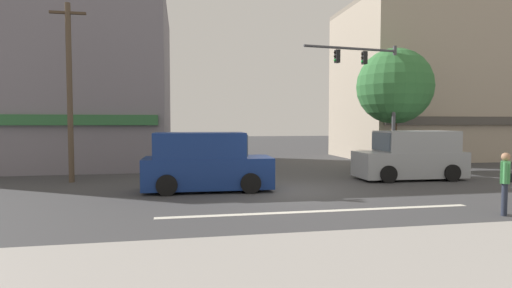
{
  "coord_description": "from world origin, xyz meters",
  "views": [
    {
      "loc": [
        -3.79,
        -13.94,
        2.45
      ],
      "look_at": [
        -0.79,
        2.0,
        1.6
      ],
      "focal_mm": 28.0,
      "sensor_mm": 36.0,
      "label": 1
    }
  ],
  "objects": [
    {
      "name": "sedan_crossing_rightbound",
      "position": [
        -1.91,
        9.49,
        0.71
      ],
      "size": [
        1.88,
        4.1,
        1.58
      ],
      "color": "navy",
      "rests_on": "ground"
    },
    {
      "name": "street_tree",
      "position": [
        7.14,
        5.18,
        4.35
      ],
      "size": [
        3.9,
        3.9,
        6.32
      ],
      "color": "#4C3823",
      "rests_on": "ground"
    },
    {
      "name": "lane_marking_stripe",
      "position": [
        0.0,
        -3.5,
        0.0
      ],
      "size": [
        9.0,
        0.24,
        0.01
      ],
      "primitive_type": "cube",
      "color": "silver",
      "rests_on": "ground"
    },
    {
      "name": "pedestrian_foreground_with_bag",
      "position": [
        4.66,
        -4.84,
        0.95
      ],
      "size": [
        0.61,
        0.55,
        1.67
      ],
      "color": "#232838",
      "rests_on": "ground"
    },
    {
      "name": "van_approaching_near",
      "position": [
        -2.92,
        0.58,
        1.01
      ],
      "size": [
        4.65,
        2.14,
        2.11
      ],
      "color": "navy",
      "rests_on": "ground"
    },
    {
      "name": "van_crossing_leftbound",
      "position": [
        6.09,
        1.86,
        1.01
      ],
      "size": [
        4.66,
        2.16,
        2.11
      ],
      "color": "#999EA3",
      "rests_on": "ground"
    },
    {
      "name": "building_left_block",
      "position": [
        -10.61,
        11.93,
        4.81
      ],
      "size": [
        12.07,
        11.81,
        9.63
      ],
      "color": "slate",
      "rests_on": "ground"
    },
    {
      "name": "traffic_light_mast",
      "position": [
        5.51,
        3.95,
        4.18
      ],
      "size": [
        4.87,
        0.68,
        6.2
      ],
      "color": "#47474C",
      "rests_on": "ground"
    },
    {
      "name": "ground_plane",
      "position": [
        0.0,
        0.0,
        0.0
      ],
      "size": [
        120.0,
        120.0,
        0.0
      ],
      "primitive_type": "plane",
      "color": "#3D3D3F"
    },
    {
      "name": "utility_pole_near_left",
      "position": [
        -8.26,
        3.64,
        3.81
      ],
      "size": [
        1.4,
        0.22,
        7.33
      ],
      "color": "brown",
      "rests_on": "ground"
    },
    {
      "name": "building_right_corner",
      "position": [
        13.43,
        11.7,
        5.3
      ],
      "size": [
        11.63,
        8.31,
        10.6
      ],
      "color": "tan",
      "rests_on": "ground"
    },
    {
      "name": "sidewalk_curb",
      "position": [
        0.0,
        -8.5,
        0.08
      ],
      "size": [
        40.0,
        5.0,
        0.16
      ],
      "primitive_type": "cube",
      "color": "#9E9993",
      "rests_on": "ground"
    }
  ]
}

